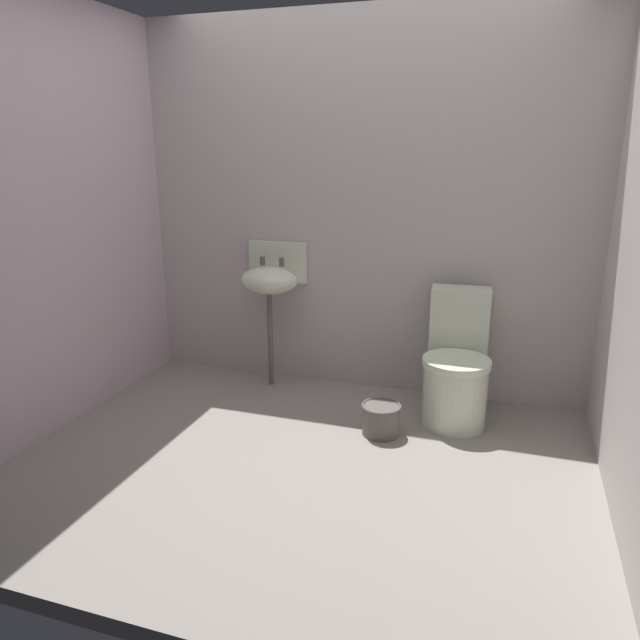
% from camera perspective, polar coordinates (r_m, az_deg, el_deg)
% --- Properties ---
extents(ground_plane, '(3.42, 2.59, 0.08)m').
position_cam_1_polar(ground_plane, '(3.33, -1.51, -13.60)').
color(ground_plane, gray).
extents(wall_back, '(3.42, 0.10, 2.45)m').
position_cam_1_polar(wall_back, '(4.00, 3.96, 10.60)').
color(wall_back, '#BAAEAC').
rests_on(wall_back, ground).
extents(wall_left, '(0.10, 2.39, 2.45)m').
position_cam_1_polar(wall_left, '(3.81, -24.05, 8.96)').
color(wall_left, '#C1A7B2').
rests_on(wall_left, ground).
extents(toilet_near_wall, '(0.43, 0.62, 0.78)m').
position_cam_1_polar(toilet_near_wall, '(3.71, 12.91, -4.64)').
color(toilet_near_wall, silver).
rests_on(toilet_near_wall, ground).
extents(sink, '(0.42, 0.35, 0.99)m').
position_cam_1_polar(sink, '(4.06, -4.76, 3.93)').
color(sink, '#5F5952').
rests_on(sink, ground).
extents(bucket, '(0.23, 0.23, 0.19)m').
position_cam_1_polar(bucket, '(3.53, 5.88, -9.38)').
color(bucket, '#5F5952').
rests_on(bucket, ground).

